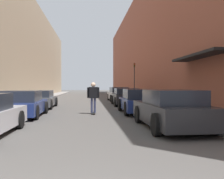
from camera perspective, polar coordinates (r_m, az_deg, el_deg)
The scene contains 13 objects.
ground at distance 23.93m, azimuth -5.92°, elevation -2.67°, with size 121.46×121.46×0.00m, color #4C4947.
curb_strip_left at distance 29.89m, azimuth -15.39°, elevation -1.87°, with size 1.80×55.21×0.12m.
curb_strip_right at distance 29.81m, azimuth 3.77°, elevation -1.84°, with size 1.80×55.21×0.12m.
building_row_left at distance 30.78m, azimuth -20.82°, elevation 8.72°, with size 4.90×55.21×11.41m.
building_row_right at distance 30.73m, azimuth 9.20°, elevation 9.60°, with size 4.90×55.21×12.28m.
parked_car_left_1 at distance 12.65m, azimuth -19.80°, elevation -3.18°, with size 1.92×3.96×1.25m.
parked_car_left_2 at distance 17.26m, azimuth -16.34°, elevation -2.17°, with size 2.04×4.09×1.17m.
parked_car_right_0 at distance 8.91m, azimuth 13.33°, elevation -4.51°, with size 1.94×4.28×1.34m.
parked_car_right_1 at distance 13.58m, azimuth 6.31°, elevation -2.73°, with size 1.99×4.07×1.30m.
parked_car_right_2 at distance 18.88m, azimuth 3.20°, elevation -1.69°, with size 1.99×3.98×1.29m.
parked_car_right_3 at distance 24.05m, azimuth 1.48°, elevation -1.10°, with size 1.86×4.83×1.34m.
skateboarder at distance 13.01m, azimuth -4.31°, elevation -1.17°, with size 0.63×0.78×1.66m.
traffic_light at distance 28.71m, azimuth 5.13°, elevation 2.96°, with size 0.16×0.22×3.94m.
Camera 1 is at (0.22, -1.80, 1.49)m, focal length 40.00 mm.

